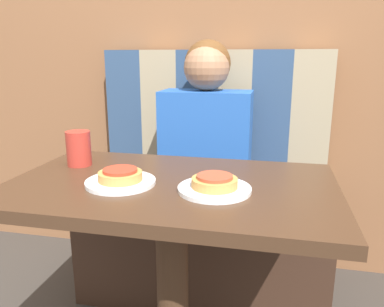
{
  "coord_description": "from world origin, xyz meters",
  "views": [
    {
      "loc": [
        0.28,
        -1.01,
        1.08
      ],
      "look_at": [
        0.0,
        0.29,
        0.74
      ],
      "focal_mm": 35.0,
      "sensor_mm": 36.0,
      "label": 1
    }
  ],
  "objects": [
    {
      "name": "booth_seat",
      "position": [
        0.0,
        0.58,
        0.23
      ],
      "size": [
        1.08,
        0.53,
        0.47
      ],
      "color": "#382319",
      "rests_on": "ground_plane"
    },
    {
      "name": "wall_back",
      "position": [
        0.0,
        0.9,
        1.3
      ],
      "size": [
        7.0,
        0.05,
        2.6
      ],
      "color": "brown",
      "rests_on": "ground_plane"
    },
    {
      "name": "plate_left",
      "position": [
        -0.14,
        -0.05,
        0.73
      ],
      "size": [
        0.2,
        0.2,
        0.01
      ],
      "color": "white",
      "rests_on": "dining_table"
    },
    {
      "name": "booth_backrest",
      "position": [
        0.0,
        0.8,
        0.79
      ],
      "size": [
        1.08,
        0.09,
        0.65
      ],
      "color": "navy",
      "rests_on": "booth_seat"
    },
    {
      "name": "drinking_cup",
      "position": [
        -0.35,
        0.11,
        0.78
      ],
      "size": [
        0.08,
        0.08,
        0.12
      ],
      "color": "#B23328",
      "rests_on": "dining_table"
    },
    {
      "name": "dining_table",
      "position": [
        0.0,
        0.0,
        0.61
      ],
      "size": [
        0.96,
        0.58,
        0.72
      ],
      "color": "#422B1C",
      "rests_on": "ground_plane"
    },
    {
      "name": "plate_right",
      "position": [
        0.14,
        -0.05,
        0.73
      ],
      "size": [
        0.2,
        0.2,
        0.01
      ],
      "color": "white",
      "rests_on": "dining_table"
    },
    {
      "name": "pizza_right",
      "position": [
        0.14,
        -0.05,
        0.75
      ],
      "size": [
        0.13,
        0.13,
        0.03
      ],
      "color": "#C68E47",
      "rests_on": "plate_right"
    },
    {
      "name": "person",
      "position": [
        0.0,
        0.58,
        0.8
      ],
      "size": [
        0.39,
        0.22,
        0.69
      ],
      "color": "#2356B2",
      "rests_on": "booth_seat"
    },
    {
      "name": "pizza_left",
      "position": [
        -0.14,
        -0.05,
        0.75
      ],
      "size": [
        0.13,
        0.13,
        0.03
      ],
      "color": "#C68E47",
      "rests_on": "plate_left"
    }
  ]
}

